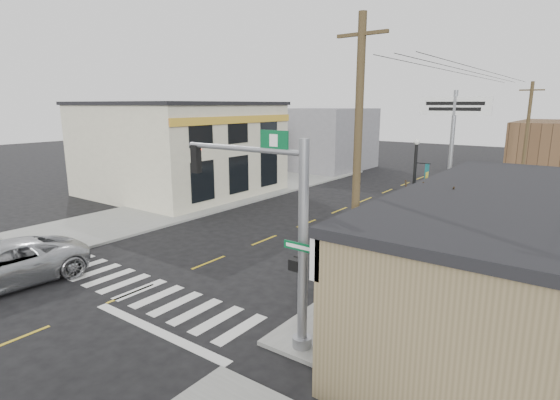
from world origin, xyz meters
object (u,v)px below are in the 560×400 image
Objects in this scene: traffic_signal_pole at (281,220)px; utility_pole_near at (357,171)px; suv at (0,266)px; guide_sign at (415,232)px; dance_center_sign at (453,128)px; lamp_post at (415,188)px; fire_hydrant at (356,273)px; bare_tree at (429,193)px; utility_pole_far at (525,145)px.

traffic_signal_pole is 2.90m from utility_pole_near.
suv is 1.01× the size of traffic_signal_pole.
guide_sign is 0.40× the size of dance_center_sign.
dance_center_sign is (0.23, 4.54, 2.48)m from lamp_post.
bare_tree is at bearing -9.77° from fire_hydrant.
dance_center_sign is (0.63, 14.20, 1.93)m from traffic_signal_pole.
fire_hydrant is 4.50m from bare_tree.
lamp_post is at bearing 88.51° from guide_sign.
traffic_signal_pole is at bearing -124.57° from guide_sign.
dance_center_sign is (11.59, 17.26, 4.80)m from suv.
traffic_signal_pole is at bearing -88.12° from lamp_post.
traffic_signal_pole reaches higher than guide_sign.
utility_pole_near is (1.02, 2.47, 1.15)m from traffic_signal_pole.
fire_hydrant is 0.13× the size of bare_tree.
suv is 1.24× the size of bare_tree.
lamp_post reaches higher than guide_sign.
utility_pole_far is (1.51, 15.72, 2.23)m from guide_sign.
utility_pole_near reaches higher than fire_hydrant.
lamp_post is at bearing 113.44° from bare_tree.
utility_pole_far is (2.62, 12.71, 1.11)m from lamp_post.
lamp_post is at bearing 88.79° from traffic_signal_pole.
utility_pole_near reaches higher than dance_center_sign.
utility_pole_far is (0.47, 17.68, 0.28)m from bare_tree.
bare_tree is at bearing 59.25° from utility_pole_near.
utility_pole_near is (0.39, -11.73, -0.78)m from dance_center_sign.
utility_pole_near is 1.14× the size of utility_pole_far.
guide_sign is 15.95m from utility_pole_far.
utility_pole_near reaches higher than lamp_post.
utility_pole_far is at bearing 66.20° from suv.
utility_pole_far reaches higher than bare_tree.
dance_center_sign reaches higher than fire_hydrant.
dance_center_sign is 9.83m from bare_tree.
bare_tree reaches higher than fire_hydrant.
lamp_post is 13.03m from utility_pole_far.
traffic_signal_pole reaches higher than fire_hydrant.
suv is at bearing -163.25° from traffic_signal_pole.
bare_tree is at bearing 34.88° from suv.
utility_pole_far is at bearing 82.58° from lamp_post.
lamp_post is (11.36, 12.73, 2.32)m from suv.
bare_tree is 0.53× the size of utility_pole_near.
bare_tree is at bearing 62.70° from traffic_signal_pole.
traffic_signal_pole reaches higher than suv.
utility_pole_near is (0.62, -7.20, 1.70)m from lamp_post.
dance_center_sign is 0.92× the size of utility_pole_far.
utility_pole_far is at bearing 79.46° from fire_hydrant.
lamp_post is 1.06× the size of bare_tree.
dance_center_sign is at bearing 91.27° from lamp_post.
traffic_signal_pole is at bearing -108.79° from utility_pole_near.
fire_hydrant is 0.12× the size of lamp_post.
utility_pole_far reaches higher than dance_center_sign.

